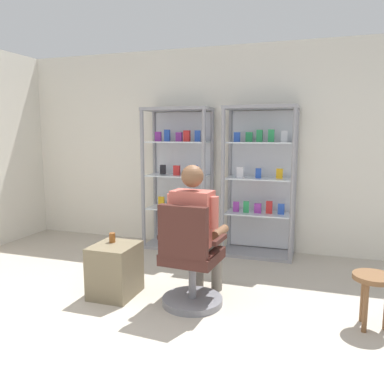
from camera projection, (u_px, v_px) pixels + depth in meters
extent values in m
plane|color=#B2A899|center=(116.00, 363.00, 2.65)|extent=(7.20, 7.20, 0.00)
cube|color=silver|center=(223.00, 149.00, 5.26)|extent=(6.00, 0.10, 2.70)
cylinder|color=gray|center=(143.00, 180.00, 5.16)|extent=(0.05, 0.05, 1.90)
cylinder|color=gray|center=(203.00, 182.00, 4.89)|extent=(0.05, 0.05, 1.90)
cylinder|color=gray|center=(155.00, 177.00, 5.53)|extent=(0.05, 0.05, 1.90)
cylinder|color=gray|center=(212.00, 179.00, 5.27)|extent=(0.05, 0.05, 1.90)
cube|color=gray|center=(177.00, 109.00, 5.07)|extent=(0.90, 0.45, 0.04)
cube|color=gray|center=(178.00, 246.00, 5.35)|extent=(0.90, 0.45, 0.04)
cube|color=silver|center=(183.00, 178.00, 5.41)|extent=(0.84, 0.02, 1.80)
cube|color=silver|center=(178.00, 208.00, 5.27)|extent=(0.82, 0.39, 0.02)
cube|color=gold|center=(161.00, 201.00, 5.39)|extent=(0.08, 0.04, 0.13)
cube|color=silver|center=(172.00, 202.00, 5.31)|extent=(0.07, 0.04, 0.15)
cube|color=black|center=(184.00, 203.00, 5.22)|extent=(0.08, 0.05, 0.15)
cube|color=black|center=(197.00, 203.00, 5.18)|extent=(0.09, 0.05, 0.15)
cube|color=silver|center=(178.00, 176.00, 5.20)|extent=(0.82, 0.39, 0.02)
cube|color=black|center=(163.00, 169.00, 5.30)|extent=(0.08, 0.03, 0.13)
cube|color=red|center=(177.00, 170.00, 5.16)|extent=(0.09, 0.05, 0.13)
cube|color=#264CB2|center=(195.00, 170.00, 5.11)|extent=(0.09, 0.04, 0.14)
cube|color=silver|center=(177.00, 142.00, 5.14)|extent=(0.82, 0.39, 0.02)
cube|color=purple|center=(158.00, 137.00, 5.23)|extent=(0.09, 0.03, 0.13)
cube|color=#264CB2|center=(167.00, 136.00, 5.17)|extent=(0.08, 0.04, 0.16)
cube|color=purple|center=(179.00, 137.00, 5.16)|extent=(0.09, 0.05, 0.12)
cube|color=red|center=(187.00, 136.00, 5.04)|extent=(0.09, 0.05, 0.14)
cube|color=#264CB2|center=(198.00, 136.00, 5.02)|extent=(0.07, 0.03, 0.14)
cylinder|color=gray|center=(223.00, 183.00, 4.81)|extent=(0.05, 0.05, 1.90)
cylinder|color=gray|center=(293.00, 186.00, 4.55)|extent=(0.05, 0.05, 1.90)
cylinder|color=gray|center=(230.00, 179.00, 5.19)|extent=(0.05, 0.05, 1.90)
cylinder|color=gray|center=(295.00, 182.00, 4.92)|extent=(0.05, 0.05, 1.90)
cube|color=gray|center=(261.00, 107.00, 4.73)|extent=(0.90, 0.45, 0.04)
cube|color=gray|center=(257.00, 253.00, 5.01)|extent=(0.90, 0.45, 0.04)
cube|color=silver|center=(262.00, 180.00, 5.07)|extent=(0.84, 0.02, 1.80)
cube|color=silver|center=(258.00, 213.00, 4.93)|extent=(0.82, 0.39, 0.02)
cube|color=purple|center=(236.00, 207.00, 4.99)|extent=(0.08, 0.04, 0.13)
cube|color=#268C4C|center=(246.00, 207.00, 4.94)|extent=(0.08, 0.05, 0.15)
cube|color=purple|center=(258.00, 208.00, 4.90)|extent=(0.09, 0.05, 0.12)
cube|color=red|center=(269.00, 207.00, 4.88)|extent=(0.08, 0.04, 0.16)
cube|color=#264CB2|center=(281.00, 209.00, 4.82)|extent=(0.08, 0.04, 0.13)
cube|color=silver|center=(259.00, 178.00, 4.86)|extent=(0.82, 0.39, 0.02)
cube|color=silver|center=(240.00, 172.00, 4.88)|extent=(0.09, 0.05, 0.13)
cube|color=#264CB2|center=(258.00, 173.00, 4.83)|extent=(0.08, 0.05, 0.12)
cube|color=gold|center=(280.00, 174.00, 4.78)|extent=(0.08, 0.03, 0.12)
cube|color=silver|center=(260.00, 143.00, 4.79)|extent=(0.82, 0.39, 0.02)
cube|color=#264CB2|center=(237.00, 137.00, 4.85)|extent=(0.08, 0.04, 0.12)
cube|color=#268C4C|center=(249.00, 137.00, 4.87)|extent=(0.09, 0.04, 0.12)
cube|color=#268C4C|center=(260.00, 136.00, 4.78)|extent=(0.08, 0.05, 0.15)
cube|color=#268C4C|center=(271.00, 136.00, 4.71)|extent=(0.07, 0.04, 0.15)
cube|color=silver|center=(284.00, 136.00, 4.74)|extent=(0.08, 0.05, 0.14)
cylinder|color=slate|center=(192.00, 301.00, 3.56)|extent=(0.56, 0.56, 0.06)
cylinder|color=slate|center=(192.00, 279.00, 3.53)|extent=(0.07, 0.07, 0.41)
cube|color=#3F1E19|center=(192.00, 256.00, 3.50)|extent=(0.52, 0.52, 0.10)
cube|color=#3F1E19|center=(183.00, 232.00, 3.27)|extent=(0.44, 0.11, 0.45)
cube|color=#3F1E19|center=(220.00, 240.00, 3.37)|extent=(0.06, 0.30, 0.04)
cube|color=#3F1E19|center=(167.00, 234.00, 3.57)|extent=(0.06, 0.30, 0.04)
cylinder|color=slate|center=(210.00, 241.00, 3.63)|extent=(0.17, 0.41, 0.14)
cylinder|color=slate|center=(217.00, 263.00, 3.85)|extent=(0.11, 0.11, 0.56)
cylinder|color=slate|center=(191.00, 239.00, 3.70)|extent=(0.17, 0.41, 0.14)
cylinder|color=slate|center=(198.00, 260.00, 3.93)|extent=(0.11, 0.11, 0.56)
cube|color=#BF594C|center=(192.00, 218.00, 3.45)|extent=(0.38, 0.25, 0.50)
sphere|color=brown|center=(192.00, 176.00, 3.39)|extent=(0.20, 0.20, 0.20)
cylinder|color=#BF594C|center=(213.00, 212.00, 3.36)|extent=(0.09, 0.09, 0.28)
cylinder|color=brown|center=(220.00, 232.00, 3.56)|extent=(0.10, 0.31, 0.08)
cylinder|color=#BF594C|center=(172.00, 209.00, 3.51)|extent=(0.09, 0.09, 0.28)
cylinder|color=brown|center=(180.00, 228.00, 3.71)|extent=(0.10, 0.31, 0.08)
cube|color=#72664C|center=(115.00, 270.00, 3.73)|extent=(0.40, 0.46, 0.51)
cylinder|color=brown|center=(112.00, 238.00, 3.77)|extent=(0.06, 0.06, 0.09)
cylinder|color=brown|center=(373.00, 277.00, 3.07)|extent=(0.32, 0.32, 0.04)
cylinder|color=brown|center=(363.00, 298.00, 3.21)|extent=(0.04, 0.04, 0.41)
cylinder|color=brown|center=(365.00, 308.00, 3.03)|extent=(0.04, 0.04, 0.41)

